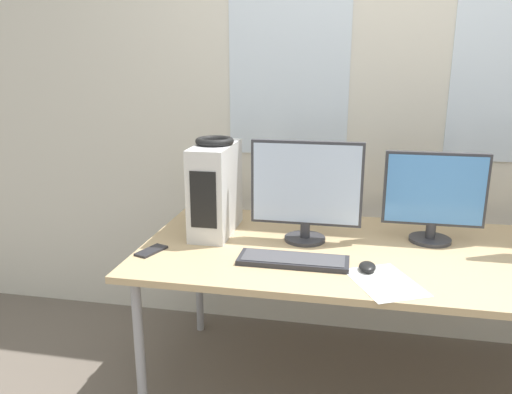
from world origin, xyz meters
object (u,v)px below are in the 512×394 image
object	(u,v)px
keyboard	(293,260)
mouse	(367,267)
monitor_right_near	(434,196)
headphones	(215,141)
pc_tower	(216,189)
cell_phone	(151,251)
monitor_main	(306,189)

from	to	relation	value
keyboard	mouse	bearing A→B (deg)	-4.10
keyboard	mouse	xyz separation A→B (m)	(0.29, -0.02, 0.00)
monitor_right_near	keyboard	world-z (taller)	monitor_right_near
headphones	pc_tower	bearing A→B (deg)	-90.00
cell_phone	mouse	bearing A→B (deg)	18.41
pc_tower	cell_phone	distance (m)	0.42
monitor_main	monitor_right_near	bearing A→B (deg)	10.08
monitor_main	mouse	bearing A→B (deg)	-46.62
monitor_main	cell_phone	size ratio (longest dim) A/B	3.10
keyboard	monitor_main	bearing A→B (deg)	85.80
headphones	monitor_right_near	distance (m)	1.00
headphones	monitor_main	bearing A→B (deg)	-5.90
monitor_main	cell_phone	world-z (taller)	monitor_main
headphones	keyboard	bearing A→B (deg)	-37.41
headphones	cell_phone	distance (m)	0.56
monitor_right_near	mouse	world-z (taller)	monitor_right_near
monitor_main	keyboard	bearing A→B (deg)	-94.20
monitor_main	keyboard	distance (m)	0.35
monitor_right_near	mouse	bearing A→B (deg)	-126.13
headphones	cell_phone	world-z (taller)	headphones
pc_tower	monitor_right_near	distance (m)	0.97
mouse	headphones	bearing A→B (deg)	154.58
headphones	monitor_main	size ratio (longest dim) A/B	0.36
keyboard	cell_phone	distance (m)	0.60
monitor_right_near	keyboard	xyz separation A→B (m)	(-0.57, -0.36, -0.20)
monitor_right_near	cell_phone	world-z (taller)	monitor_right_near
headphones	cell_phone	xyz separation A→B (m)	(-0.20, -0.31, -0.42)
headphones	mouse	distance (m)	0.87
pc_tower	mouse	distance (m)	0.79
mouse	cell_phone	world-z (taller)	mouse
monitor_main	monitor_right_near	size ratio (longest dim) A/B	1.12
keyboard	headphones	bearing A→B (deg)	142.59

